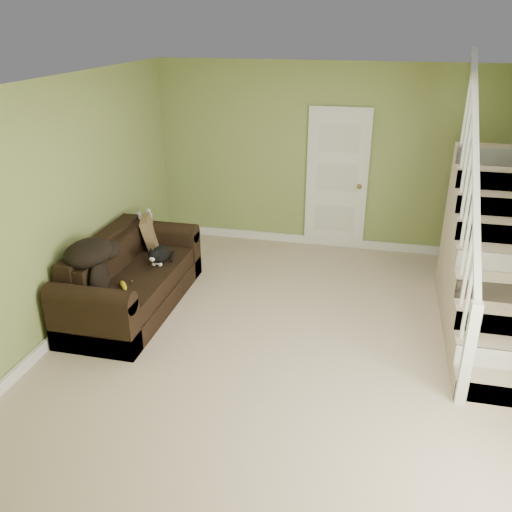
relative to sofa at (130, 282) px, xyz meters
The scene contains 15 objects.
floor 2.07m from the sofa, ahead, with size 5.00×5.50×0.01m, color tan.
ceiling 3.06m from the sofa, ahead, with size 5.00×5.50×0.01m, color white.
wall_back 3.30m from the sofa, 50.15° to the left, with size 5.00×0.04×2.60m, color #83924E.
wall_front 3.81m from the sofa, 56.82° to the right, with size 5.00×0.04×2.60m, color #83924E.
wall_left 1.14m from the sofa, 145.39° to the right, with size 0.04×5.50×2.60m, color #83924E.
baseboard_back 3.13m from the sofa, 49.80° to the left, with size 5.00×0.04×0.12m, color white.
baseboard_left 0.62m from the sofa, 143.65° to the right, with size 0.04×5.50×0.12m, color white.
door 3.25m from the sofa, 48.26° to the left, with size 0.86×0.12×2.02m.
staircase 4.07m from the sofa, ahead, with size 1.00×2.51×2.82m.
sofa is the anchor object (origin of this frame).
side_table 1.16m from the sofa, 103.07° to the left, with size 0.57×0.57×0.78m.
cat 0.46m from the sofa, 48.32° to the left, with size 0.25×0.53×0.26m.
banana 0.46m from the sofa, 71.90° to the right, with size 0.06×0.22×0.06m, color gold.
throw_pillow 0.80m from the sofa, 93.53° to the left, with size 0.10×0.41×0.41m, color #543821.
throw_blanket 0.75m from the sofa, 111.05° to the right, with size 0.46×0.61×0.25m, color black.
Camera 1 is at (0.67, -4.78, 3.12)m, focal length 38.00 mm.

